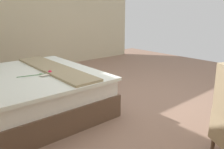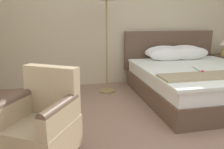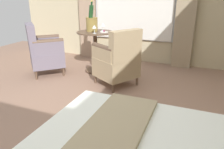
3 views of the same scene
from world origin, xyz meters
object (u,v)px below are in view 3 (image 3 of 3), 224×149
object	(u,v)px
armchair_by_window	(118,60)
armchair_facing_bed	(44,51)
side_table_round	(95,48)
champagne_bucket	(92,22)
wine_glass_near_bucket	(94,27)
snack_plate	(104,32)
wine_glass_near_edge	(103,25)

from	to	relation	value
armchair_by_window	armchair_facing_bed	world-z (taller)	armchair_facing_bed
side_table_round	armchair_facing_bed	world-z (taller)	armchair_facing_bed
champagne_bucket	wine_glass_near_bucket	world-z (taller)	champagne_bucket
side_table_round	snack_plate	world-z (taller)	snack_plate
wine_glass_near_edge	armchair_by_window	xyz separation A→B (m)	(0.62, 0.53, -0.43)
wine_glass_near_bucket	side_table_round	bearing A→B (deg)	-156.25
side_table_round	wine_glass_near_bucket	size ratio (longest dim) A/B	5.17
champagne_bucket	armchair_by_window	world-z (taller)	champagne_bucket
champagne_bucket	snack_plate	xyz separation A→B (m)	(0.04, 0.26, -0.15)
champagne_bucket	armchair_by_window	distance (m)	0.99
champagne_bucket	armchair_facing_bed	xyz separation A→B (m)	(0.52, -0.69, -0.47)
wine_glass_near_bucket	armchair_facing_bed	size ratio (longest dim) A/B	0.16
side_table_round	armchair_by_window	world-z (taller)	armchair_by_window
side_table_round	champagne_bucket	world-z (taller)	champagne_bucket
snack_plate	armchair_facing_bed	distance (m)	1.11
wine_glass_near_bucket	armchair_by_window	xyz separation A→B (m)	(0.31, 0.54, -0.44)
wine_glass_near_edge	snack_plate	distance (m)	0.19
side_table_round	wine_glass_near_edge	xyz separation A→B (m)	(-0.14, 0.09, 0.39)
wine_glass_near_bucket	armchair_by_window	size ratio (longest dim) A/B	0.16
armchair_facing_bed	side_table_round	bearing A→B (deg)	122.30
wine_glass_near_edge	snack_plate	size ratio (longest dim) A/B	0.98
side_table_round	wine_glass_near_bucket	bearing A→B (deg)	23.75
champagne_bucket	armchair_facing_bed	size ratio (longest dim) A/B	0.58
side_table_round	armchair_facing_bed	size ratio (longest dim) A/B	0.82
side_table_round	snack_plate	xyz separation A→B (m)	(0.01, 0.18, 0.30)
wine_glass_near_bucket	snack_plate	xyz separation A→B (m)	(-0.16, 0.11, -0.10)
side_table_round	snack_plate	size ratio (longest dim) A/B	5.04
wine_glass_near_bucket	snack_plate	distance (m)	0.21
wine_glass_near_bucket	wine_glass_near_edge	size ratio (longest dim) A/B	1.00
side_table_round	armchair_facing_bed	distance (m)	0.91
armchair_by_window	armchair_facing_bed	size ratio (longest dim) A/B	0.99
wine_glass_near_bucket	armchair_by_window	bearing A→B (deg)	60.28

